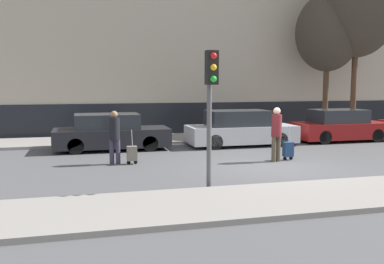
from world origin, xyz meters
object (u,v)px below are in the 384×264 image
Objects in this scene: bare_tree_down_street at (357,9)px; pedestrian_right at (276,131)px; parked_car_1 at (240,129)px; pedestrian_left at (115,134)px; parked_car_0 at (111,133)px; parked_car_2 at (339,126)px; trolley_right at (288,149)px; bare_tree_near_crossing at (328,33)px; traffic_light at (211,91)px; trolley_left at (132,153)px.

pedestrian_right is at bearing -139.84° from bare_tree_down_street.
parked_car_1 is 6.11m from pedestrian_left.
parked_car_0 is at bearing -170.58° from bare_tree_down_street.
parked_car_0 is 2.57× the size of pedestrian_left.
pedestrian_right is at bearing -141.58° from parked_car_2.
parked_car_0 reaches higher than trolley_right.
parked_car_0 is at bearing -166.76° from bare_tree_near_crossing.
parked_car_2 is at bearing 40.38° from trolley_right.
parked_car_2 is 5.90m from trolley_right.
parked_car_2 is at bearing 40.63° from traffic_light.
parked_car_2 is 0.60× the size of bare_tree_near_crossing.
bare_tree_near_crossing is at bearing -148.90° from pedestrian_right.
trolley_left is 0.98× the size of trolley_right.
parked_car_1 is at bearing -136.84° from pedestrian_left.
bare_tree_down_street is (2.06, 1.99, 5.56)m from parked_car_2.
bare_tree_down_street reaches higher than parked_car_0.
traffic_light reaches higher than parked_car_1.
trolley_right is at bearing 40.93° from traffic_light.
parked_car_0 is 2.45× the size of pedestrian_right.
parked_car_0 is 12.14m from bare_tree_near_crossing.
pedestrian_left is at bearing 172.78° from trolley_right.
parked_car_0 is at bearing 177.95° from parked_car_1.
parked_car_1 is at bearing 31.76° from trolley_left.
traffic_light is at bearing -116.37° from parked_car_1.
trolley_right is 0.14× the size of bare_tree_down_street.
traffic_light is (-3.40, -6.85, 1.73)m from parked_car_1.
bare_tree_down_street is (12.30, 5.08, 5.25)m from pedestrian_left.
trolley_right is 9.56m from bare_tree_near_crossing.
bare_tree_near_crossing is 1.75m from bare_tree_down_street.
bare_tree_down_street reaches higher than traffic_light.
bare_tree_down_street reaches higher than parked_car_1.
bare_tree_near_crossing reaches higher than pedestrian_left.
parked_car_1 is 0.65× the size of bare_tree_near_crossing.
parked_car_2 is (4.85, 0.22, -0.02)m from parked_car_1.
parked_car_2 is 6.41m from pedestrian_right.
bare_tree_near_crossing is 0.82× the size of bare_tree_down_street.
parked_car_1 reaches higher than parked_car_2.
traffic_light is (-8.25, -7.08, 1.75)m from parked_car_2.
trolley_left is (0.45, -3.20, -0.31)m from parked_car_0.
pedestrian_right is (-0.16, -3.75, 0.35)m from parked_car_1.
pedestrian_right is (5.23, -0.89, 0.05)m from pedestrian_left.
bare_tree_down_street is at bearing -24.33° from bare_tree_near_crossing.
parked_car_0 is 1.06× the size of parked_car_2.
trolley_right is (-4.49, -3.82, -0.30)m from parked_car_2.
pedestrian_left is at bearing -152.02° from parked_car_1.
bare_tree_near_crossing is at bearing 71.93° from parked_car_2.
pedestrian_left is at bearing -153.01° from bare_tree_near_crossing.
pedestrian_right reaches higher than pedestrian_left.
parked_car_1 is 3.62m from trolley_right.
traffic_light is 13.51m from bare_tree_near_crossing.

